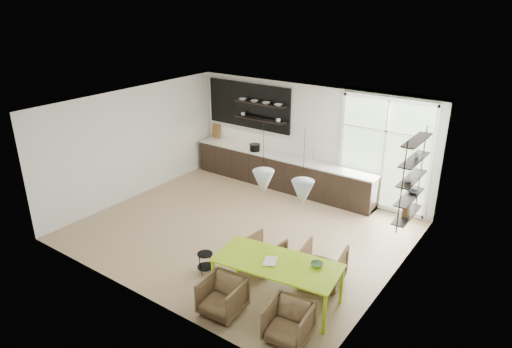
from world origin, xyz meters
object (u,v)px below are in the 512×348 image
dining_table (277,265)px  armchair_back_left (264,253)px  armchair_back_right (322,266)px  wire_stool (205,260)px  armchair_front_right (289,322)px  armchair_front_left (222,296)px

dining_table → armchair_back_left: dining_table is taller
armchair_back_right → wire_stool: size_ratio=1.96×
armchair_back_left → armchair_front_right: 2.06m
dining_table → armchair_front_left: 1.08m
armchair_back_left → armchair_back_right: bearing=-165.2°
armchair_back_left → wire_stool: size_ratio=1.71×
armchair_front_right → armchair_back_left: bearing=128.7°
dining_table → wire_stool: 1.70m
dining_table → armchair_back_left: 1.17m
dining_table → armchair_back_left: size_ratio=3.25×
dining_table → armchair_front_right: 1.07m
armchair_back_right → armchair_front_left: size_ratio=1.15×
dining_table → armchair_back_right: size_ratio=2.84×
armchair_back_right → armchair_front_left: armchair_back_right is taller
wire_stool → armchair_front_left: bearing=-35.4°
armchair_front_left → armchair_front_right: 1.26m
dining_table → armchair_front_left: (-0.58, -0.81, -0.42)m
armchair_front_left → armchair_front_right: armchair_front_left is taller
armchair_back_left → armchair_back_right: armchair_back_right is taller
dining_table → wire_stool: size_ratio=5.56×
dining_table → armchair_back_right: dining_table is taller
dining_table → armchair_front_left: dining_table is taller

